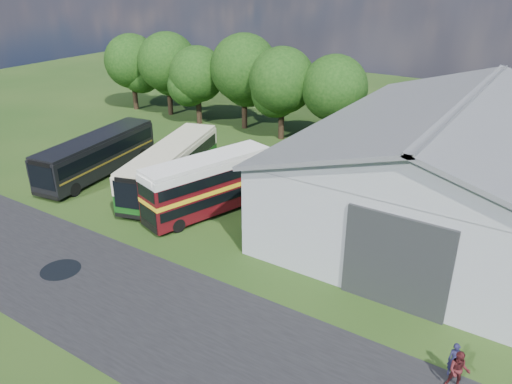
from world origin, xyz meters
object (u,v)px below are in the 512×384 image
Objects in this scene: storage_shed at (460,157)px; bus_dark_single at (97,155)px; visitor_b at (459,371)px; visitor_a at (455,360)px; bus_maroon_double at (208,186)px; bus_green_single at (171,166)px.

storage_shed is 27.07m from bus_dark_single.
bus_dark_single reaches higher than visitor_b.
bus_dark_single is 7.60× the size of visitor_a.
storage_shed is 16.63m from visitor_b.
bus_maroon_double is 18.87m from visitor_a.
bus_green_single is (-18.86, -7.02, -2.39)m from storage_shed.
visitor_a is at bearing -3.00° from bus_maroon_double.
bus_maroon_double is 6.13× the size of visitor_a.
visitor_a is at bearing -36.41° from bus_green_single.
storage_shed is at bearing 9.16° from bus_dark_single.
bus_green_single is 7.94× the size of visitor_a.
storage_shed reaches higher than bus_maroon_double.
bus_green_single is at bearing 147.58° from visitor_b.
bus_green_single is at bearing 143.66° from visitor_a.
bus_maroon_double is at bearing 147.16° from visitor_b.
visitor_a is (3.74, -15.14, -3.39)m from storage_shed.
storage_shed is 2.00× the size of bus_green_single.
bus_dark_single is 30.24m from visitor_a.
storage_shed is 15.96m from visitor_a.
bus_maroon_double reaches higher than visitor_b.
bus_maroon_double is (4.88, -1.72, 0.21)m from bus_green_single.
bus_dark_single is at bearing 154.21° from visitor_b.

